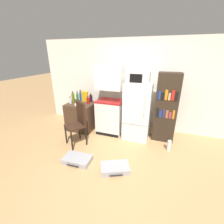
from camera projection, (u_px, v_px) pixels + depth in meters
ground_plane at (118, 168)px, 2.93m from camera, size 24.00×24.00×0.00m
wall_back at (147, 86)px, 4.17m from camera, size 6.40×0.10×2.50m
side_table at (81, 116)px, 4.38m from camera, size 0.75×0.65×0.78m
kitchen_hutch at (110, 104)px, 4.00m from camera, size 0.69×0.53×1.84m
refrigerator at (137, 112)px, 3.80m from camera, size 0.65×0.60×1.45m
microwave at (139, 77)px, 3.48m from camera, size 0.48×0.44×0.28m
bookshelf at (166, 108)px, 3.65m from camera, size 0.52×0.34×1.71m
bottle_green_tall at (78, 98)px, 4.31m from camera, size 0.07×0.07×0.31m
bottle_clear_short at (70, 101)px, 4.22m from camera, size 0.08×0.08×0.19m
bottle_blue_soda at (81, 96)px, 4.45m from camera, size 0.08×0.08×0.32m
bottle_wine_dark at (91, 98)px, 4.35m from camera, size 0.09×0.09×0.24m
bottle_ketchup_red at (88, 100)px, 4.20m from camera, size 0.08×0.08×0.21m
bottle_olive_oil at (73, 97)px, 4.34m from camera, size 0.09×0.09×0.30m
bowl at (77, 105)px, 4.06m from camera, size 0.15×0.15×0.04m
cereal_box at (85, 96)px, 4.36m from camera, size 0.19×0.07×0.30m
chair at (78, 120)px, 3.55m from camera, size 0.55×0.55×1.06m
suitcase_large_flat at (115, 168)px, 2.87m from camera, size 0.64×0.54×0.11m
suitcase_small_flat at (77, 159)px, 3.10m from camera, size 0.58×0.40×0.11m
water_bottle_front at (169, 145)px, 3.43m from camera, size 0.09×0.09×0.32m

